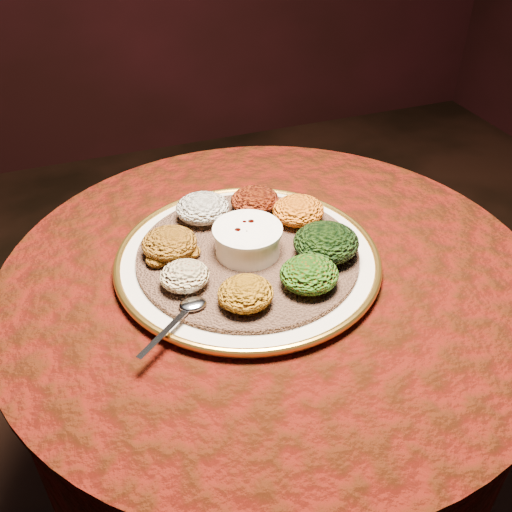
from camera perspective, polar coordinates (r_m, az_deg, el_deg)
name	(u,v)px	position (r m, az deg, el deg)	size (l,w,h in m)	color
table	(270,341)	(1.13, 1.44, -8.45)	(0.96, 0.96, 0.73)	black
platter	(248,259)	(1.01, -0.82, -0.29)	(0.52, 0.52, 0.02)	silver
injera	(248,254)	(1.00, -0.83, 0.19)	(0.39, 0.39, 0.01)	#8A5D45
stew_bowl	(248,238)	(0.98, -0.85, 1.78)	(0.12, 0.12, 0.05)	white
spoon	(189,308)	(0.89, -6.74, -5.20)	(0.13, 0.10, 0.01)	silver
portion_ayib	(203,208)	(1.08, -5.37, 4.79)	(0.10, 0.10, 0.05)	white
portion_kitfo	(255,200)	(1.10, -0.12, 5.59)	(0.09, 0.09, 0.05)	black
portion_tikil	(298,210)	(1.07, 4.25, 4.57)	(0.10, 0.09, 0.05)	#B2600E
portion_gomen	(326,242)	(0.98, 7.02, 1.35)	(0.11, 0.11, 0.05)	black
portion_mixveg	(309,274)	(0.92, 5.33, -1.84)	(0.10, 0.09, 0.05)	#993B09
portion_kik	(246,293)	(0.88, -1.05, -3.76)	(0.09, 0.08, 0.04)	#A5650E
portion_timatim	(185,276)	(0.92, -7.14, -1.98)	(0.08, 0.08, 0.04)	maroon
portion_shiro	(169,243)	(0.99, -8.66, 1.28)	(0.10, 0.09, 0.05)	brown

